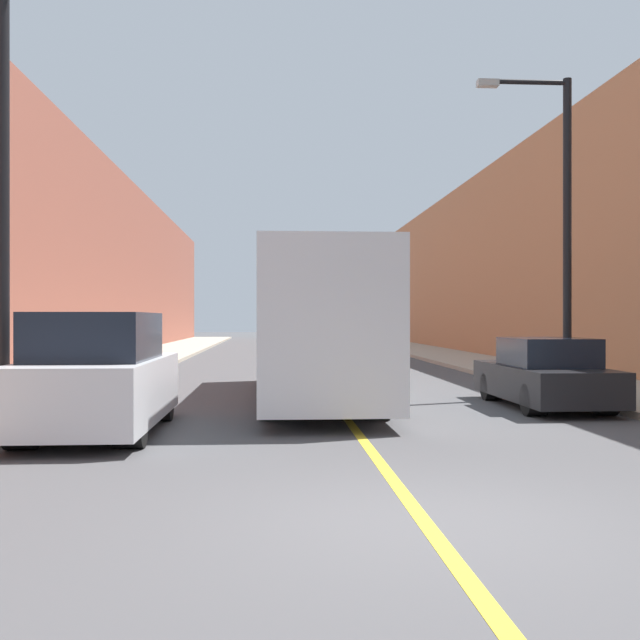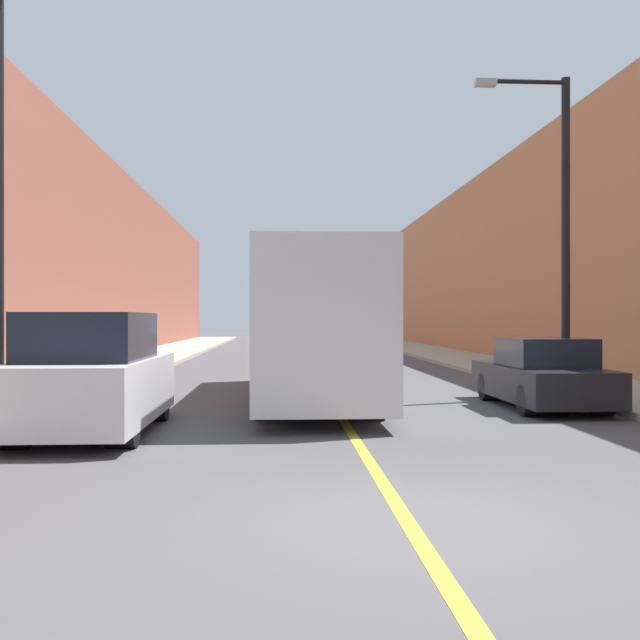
{
  "view_description": "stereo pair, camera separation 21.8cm",
  "coord_description": "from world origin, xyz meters",
  "px_view_note": "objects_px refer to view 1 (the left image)",
  "views": [
    {
      "loc": [
        -1.39,
        -6.75,
        1.86
      ],
      "look_at": [
        0.12,
        16.82,
        1.83
      ],
      "focal_mm": 42.0,
      "sensor_mm": 36.0,
      "label": 1
    },
    {
      "loc": [
        -1.17,
        -6.76,
        1.86
      ],
      "look_at": [
        0.12,
        16.82,
        1.83
      ],
      "focal_mm": 42.0,
      "sensor_mm": 36.0,
      "label": 2
    }
  ],
  "objects_px": {
    "car_right_near": "(545,376)",
    "street_lamp_right": "(560,214)",
    "bus": "(314,325)",
    "parked_suv_left": "(99,378)",
    "street_lamp_left": "(15,164)"
  },
  "relations": [
    {
      "from": "car_right_near",
      "to": "street_lamp_right",
      "type": "distance_m",
      "value": 4.34
    },
    {
      "from": "bus",
      "to": "car_right_near",
      "type": "bearing_deg",
      "value": -20.9
    },
    {
      "from": "car_right_near",
      "to": "street_lamp_right",
      "type": "xyz_separation_m",
      "value": [
        1.11,
        2.0,
        3.69
      ]
    },
    {
      "from": "parked_suv_left",
      "to": "street_lamp_right",
      "type": "height_order",
      "value": "street_lamp_right"
    },
    {
      "from": "street_lamp_left",
      "to": "street_lamp_right",
      "type": "relative_size",
      "value": 0.99
    },
    {
      "from": "parked_suv_left",
      "to": "street_lamp_right",
      "type": "distance_m",
      "value": 11.44
    },
    {
      "from": "parked_suv_left",
      "to": "street_lamp_left",
      "type": "distance_m",
      "value": 3.63
    },
    {
      "from": "street_lamp_left",
      "to": "street_lamp_right",
      "type": "distance_m",
      "value": 12.11
    },
    {
      "from": "street_lamp_right",
      "to": "bus",
      "type": "bearing_deg",
      "value": -178.17
    },
    {
      "from": "parked_suv_left",
      "to": "car_right_near",
      "type": "relative_size",
      "value": 1.04
    },
    {
      "from": "street_lamp_right",
      "to": "car_right_near",
      "type": "bearing_deg",
      "value": -119.02
    },
    {
      "from": "street_lamp_left",
      "to": "parked_suv_left",
      "type": "bearing_deg",
      "value": 9.75
    },
    {
      "from": "parked_suv_left",
      "to": "car_right_near",
      "type": "height_order",
      "value": "parked_suv_left"
    },
    {
      "from": "bus",
      "to": "car_right_near",
      "type": "distance_m",
      "value": 5.2
    },
    {
      "from": "bus",
      "to": "street_lamp_left",
      "type": "relative_size",
      "value": 1.49
    }
  ]
}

